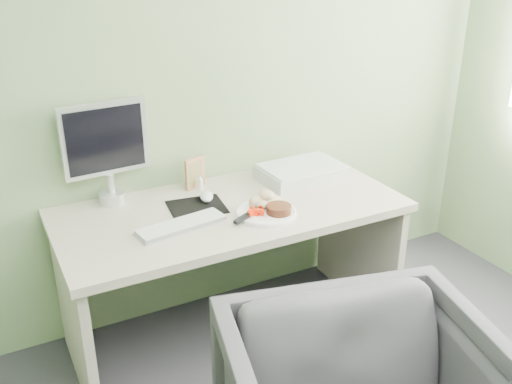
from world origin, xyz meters
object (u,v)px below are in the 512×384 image
desk (232,241)px  monitor (106,147)px  plate (266,213)px  scanner (301,173)px

desk → monitor: (-0.48, 0.31, 0.45)m
plate → monitor: size_ratio=0.57×
scanner → monitor: (-0.94, 0.17, 0.24)m
monitor → plate: bearing=-43.0°
desk → plate: plate is taller
plate → monitor: bearing=141.6°
monitor → desk: bearing=-37.9°
desk → monitor: monitor is taller
desk → scanner: size_ratio=3.79×
plate → monitor: (-0.58, 0.46, 0.26)m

